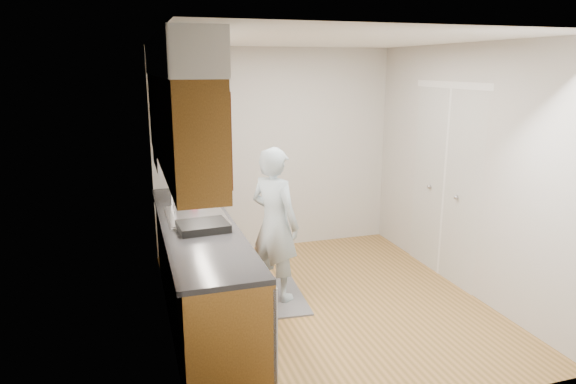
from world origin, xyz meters
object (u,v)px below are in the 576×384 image
Objects in this scene: steel_can at (197,195)px; dish_rack at (203,226)px; soap_bottle_b at (199,192)px; soap_bottle_a at (191,187)px; soap_bottle_c at (194,190)px; soda_can at (194,199)px; person at (275,214)px.

steel_can reaches higher than dish_rack.
soap_bottle_b reaches higher than dish_rack.
soap_bottle_a reaches higher than soap_bottle_b.
soap_bottle_a reaches higher than soap_bottle_c.
soap_bottle_b is at bearing -52.87° from soap_bottle_a.
soda_can is (-0.07, -0.11, -0.03)m from soap_bottle_b.
steel_can is 1.01m from dish_rack.
person is 11.50× the size of soap_bottle_c.
soap_bottle_b is 1.24× the size of soap_bottle_c.
person is 0.94m from soap_bottle_a.
soap_bottle_c reaches higher than soda_can.
soap_bottle_a is 2.32× the size of steel_can.
soap_bottle_a is 0.13m from soap_bottle_c.
soda_can is 0.84m from dish_rack.
soap_bottle_a is 1.39× the size of soap_bottle_b.
soap_bottle_b is at bearing 20.25° from person.
steel_can is at bearing 108.39° from soap_bottle_b.
dish_rack is at bearing -94.00° from soap_bottle_c.
steel_can is at bearing -37.50° from soap_bottle_a.
soda_can is (-0.73, 0.36, 0.12)m from person.
soap_bottle_c is 1.27× the size of soda_can.
soap_bottle_a is 0.64× the size of dish_rack.
soap_bottle_c is (0.04, 0.11, -0.05)m from soap_bottle_a.
soap_bottle_a is 0.22m from soda_can.
soap_bottle_b is (0.07, -0.09, -0.04)m from soap_bottle_a.
person is at bearing 28.11° from dish_rack.
soap_bottle_c is 0.15m from steel_can.
dish_rack is (-0.11, -0.96, -0.06)m from soap_bottle_b.
soap_bottle_c is 0.37× the size of dish_rack.
soap_bottle_b is (-0.66, 0.47, 0.15)m from person.
person is 9.26× the size of soap_bottle_b.
person is at bearing -37.90° from steel_can.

